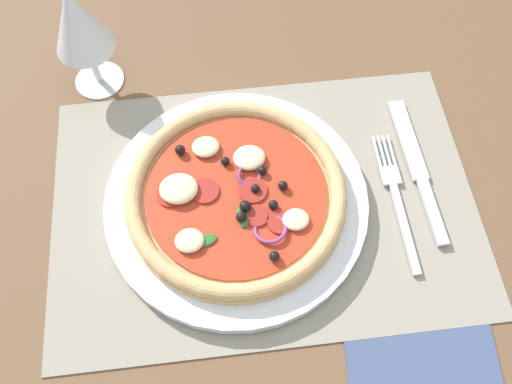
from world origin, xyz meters
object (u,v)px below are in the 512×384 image
(plate, at_px, (237,204))
(wine_glass, at_px, (78,24))
(fork, at_px, (395,193))
(napkin, at_px, (418,335))
(pizza, at_px, (236,197))
(knife, at_px, (417,167))

(plate, bearing_deg, wine_glass, 127.70)
(fork, height_order, napkin, fork)
(pizza, bearing_deg, wine_glass, 127.63)
(napkin, bearing_deg, wine_glass, 131.47)
(plate, distance_m, knife, 0.22)
(knife, xyz_separation_m, napkin, (-0.05, -0.19, -0.00))
(fork, xyz_separation_m, wine_glass, (-0.35, 0.21, 0.09))
(pizza, xyz_separation_m, fork, (0.19, -0.00, -0.02))
(plate, bearing_deg, pizza, 159.73)
(plate, relative_size, knife, 1.49)
(plate, height_order, wine_glass, wine_glass)
(wine_glass, distance_m, napkin, 0.51)
(fork, height_order, knife, knife)
(plate, xyz_separation_m, napkin, (0.17, -0.17, -0.01))
(knife, xyz_separation_m, wine_glass, (-0.38, 0.18, 0.09))
(knife, relative_size, napkin, 1.30)
(napkin, bearing_deg, knife, 75.92)
(knife, bearing_deg, fork, 130.59)
(fork, bearing_deg, napkin, 174.88)
(wine_glass, xyz_separation_m, napkin, (0.33, -0.38, -0.10))
(wine_glass, bearing_deg, fork, -31.64)
(fork, relative_size, knife, 0.90)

